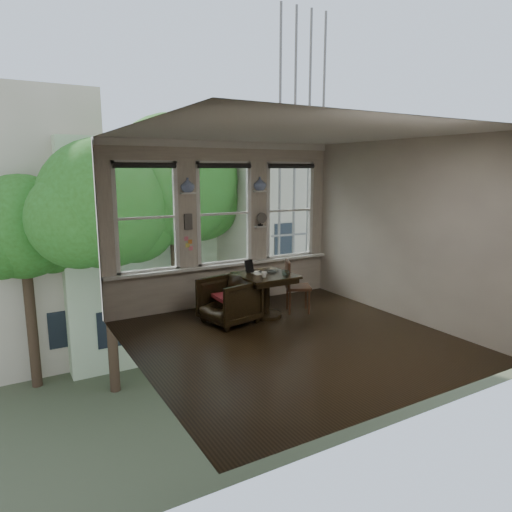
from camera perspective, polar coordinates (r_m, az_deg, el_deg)
ground at (r=6.94m, az=4.36°, el=-10.37°), size 4.50×4.50×0.00m
ceiling at (r=6.50m, az=4.74°, el=15.14°), size 4.50×4.50×0.00m
wall_back at (r=8.49m, az=-4.09°, el=3.95°), size 4.50×0.00×4.50m
wall_front at (r=4.90m, az=19.57°, el=-1.60°), size 4.50×0.00×4.50m
wall_left at (r=5.62m, az=-14.76°, el=0.17°), size 0.00×4.50×4.50m
wall_right at (r=8.04m, az=17.91°, el=3.08°), size 0.00×4.50×4.50m
window_left at (r=7.95m, az=-13.58°, el=4.67°), size 1.10×0.12×1.90m
window_center at (r=8.47m, az=-4.10°, el=5.29°), size 1.10×0.12×1.90m
window_right at (r=9.19m, az=4.09°, el=5.71°), size 1.10×0.12×1.90m
shelf_left at (r=8.06m, az=-8.51°, el=7.78°), size 0.26×0.16×0.03m
shelf_right at (r=8.70m, az=0.50°, el=8.10°), size 0.26×0.16×0.03m
intercom at (r=8.13m, az=-8.49°, el=4.27°), size 0.14×0.06×0.28m
sticky_notes at (r=8.18m, az=-8.44°, el=1.83°), size 0.16×0.01×0.24m
desk_fan at (r=8.72m, az=0.56°, el=4.35°), size 0.20×0.20×0.24m
vase_left at (r=8.05m, az=-8.54°, el=8.77°), size 0.24×0.24×0.25m
vase_right at (r=8.69m, az=0.50°, el=9.02°), size 0.24×0.24×0.25m
table at (r=7.85m, az=1.22°, el=-4.97°), size 0.90×0.90×0.75m
armchair_left at (r=7.54m, az=-3.38°, el=-5.61°), size 0.97×0.96×0.75m
cushion_red at (r=7.52m, az=-3.38°, el=-5.08°), size 0.45×0.45×0.06m
side_chair_right at (r=8.13m, az=5.30°, el=-3.83°), size 0.56×0.56×0.92m
laptop at (r=7.83m, az=1.68°, el=-2.07°), size 0.37×0.26×0.03m
mug at (r=7.52m, az=1.03°, el=-2.34°), size 0.12×0.12×0.09m
drinking_glass at (r=7.61m, az=3.71°, el=-2.18°), size 0.16×0.16×0.10m
tablet at (r=7.86m, az=-0.86°, el=-1.30°), size 0.17×0.09×0.22m
papers at (r=7.84m, az=0.25°, el=-2.13°), size 0.22×0.30×0.00m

